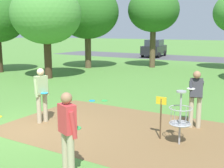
{
  "coord_description": "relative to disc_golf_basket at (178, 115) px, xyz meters",
  "views": [
    {
      "loc": [
        6.19,
        -5.63,
        2.86
      ],
      "look_at": [
        1.15,
        2.86,
        1.0
      ],
      "focal_mm": 46.15,
      "sensor_mm": 36.0,
      "label": 1
    }
  ],
  "objects": [
    {
      "name": "tree_mid_center",
      "position": [
        -9.9,
        5.96,
        2.99
      ],
      "size": [
        4.07,
        4.07,
        5.49
      ],
      "color": "#422D1E",
      "rests_on": "ground"
    },
    {
      "name": "frisbee_by_tee",
      "position": [
        -3.99,
        2.88,
        -0.74
      ],
      "size": [
        0.26,
        0.26,
        0.02
      ],
      "primitive_type": "cylinder",
      "color": "green",
      "rests_on": "ground"
    },
    {
      "name": "player_foreground_watching",
      "position": [
        -1.3,
        -2.73,
        0.21
      ],
      "size": [
        0.5,
        0.45,
        1.71
      ],
      "color": "tan",
      "rests_on": "ground"
    },
    {
      "name": "parked_car_leftmost",
      "position": [
        -9.96,
        22.55,
        0.17
      ],
      "size": [
        2.35,
        4.39,
        1.84
      ],
      "color": "black",
      "rests_on": "ground"
    },
    {
      "name": "disc_golf_basket",
      "position": [
        0.0,
        0.0,
        0.0
      ],
      "size": [
        0.98,
        0.58,
        1.39
      ],
      "color": "#9E9EA3",
      "rests_on": "ground"
    },
    {
      "name": "player_throwing",
      "position": [
        0.05,
        1.45,
        0.23
      ],
      "size": [
        0.45,
        1.17,
        1.71
      ],
      "color": "tan",
      "rests_on": "ground"
    },
    {
      "name": "player_waiting_left",
      "position": [
        -4.18,
        -0.47,
        0.21
      ],
      "size": [
        0.44,
        0.5,
        1.71
      ],
      "color": "tan",
      "rests_on": "ground"
    },
    {
      "name": "tree_near_right",
      "position": [
        -6.54,
        13.91,
        3.55
      ],
      "size": [
        3.86,
        3.86,
        5.97
      ],
      "color": "brown",
      "rests_on": "ground"
    },
    {
      "name": "frisbee_mid_grass",
      "position": [
        -4.42,
        2.6,
        -0.74
      ],
      "size": [
        0.25,
        0.25,
        0.02
      ],
      "primitive_type": "cylinder",
      "color": "#1E93DB",
      "rests_on": "ground"
    },
    {
      "name": "ground_plane",
      "position": [
        -4.07,
        -1.18,
        -0.75
      ],
      "size": [
        160.0,
        160.0,
        0.0
      ],
      "primitive_type": "plane",
      "color": "#518438"
    },
    {
      "name": "tree_mid_right",
      "position": [
        -10.61,
        11.08,
        3.4
      ],
      "size": [
        4.65,
        4.65,
        6.15
      ],
      "color": "brown",
      "rests_on": "ground"
    },
    {
      "name": "parking_lot_strip",
      "position": [
        -4.07,
        22.66,
        -0.75
      ],
      "size": [
        36.0,
        6.0,
        0.01
      ],
      "primitive_type": "cube",
      "color": "#4C4C51",
      "rests_on": "ground"
    },
    {
      "name": "dirt_tee_pad",
      "position": [
        -1.77,
        0.18,
        -0.75
      ],
      "size": [
        6.66,
        4.33,
        0.01
      ],
      "primitive_type": "cube",
      "color": "brown",
      "rests_on": "ground"
    }
  ]
}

